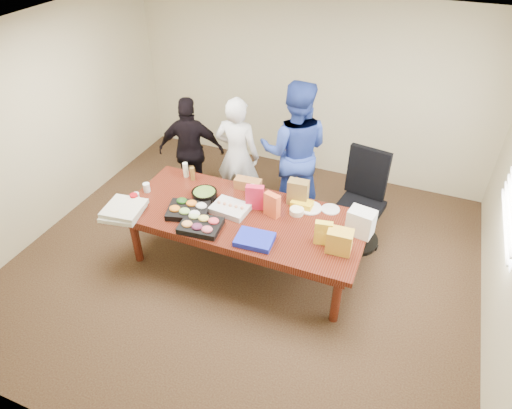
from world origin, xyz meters
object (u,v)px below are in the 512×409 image
at_px(conference_table, 244,240).
at_px(person_right, 294,151).
at_px(salad_bowl, 204,195).
at_px(sheet_cake, 230,208).
at_px(person_center, 237,156).
at_px(office_chair, 360,205).

bearing_deg(conference_table, person_right, 81.51).
xyz_separation_m(conference_table, salad_bowl, (-0.57, 0.12, 0.43)).
height_order(conference_table, person_right, person_right).
bearing_deg(sheet_cake, person_center, 115.17).
height_order(person_right, sheet_cake, person_right).
xyz_separation_m(person_center, person_right, (0.74, 0.19, 0.13)).
bearing_deg(sheet_cake, person_right, 79.09).
bearing_deg(person_right, office_chair, 146.74).
relative_size(person_right, salad_bowl, 6.24).
height_order(conference_table, office_chair, office_chair).
distance_m(person_right, salad_bowl, 1.38).
height_order(office_chair, person_right, person_right).
xyz_separation_m(conference_table, sheet_cake, (-0.17, 0.01, 0.41)).
bearing_deg(person_right, salad_bowl, 42.84).
bearing_deg(conference_table, sheet_cake, 176.03).
distance_m(conference_table, person_center, 1.29).
xyz_separation_m(office_chair, person_right, (-0.99, 0.36, 0.36)).
bearing_deg(person_center, salad_bowl, 85.06).
height_order(sheet_cake, salad_bowl, salad_bowl).
bearing_deg(salad_bowl, sheet_cake, -15.65).
distance_m(person_center, person_right, 0.78).
bearing_deg(sheet_cake, salad_bowl, 169.66).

